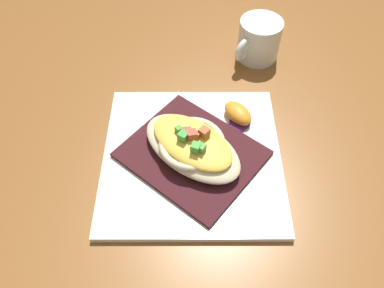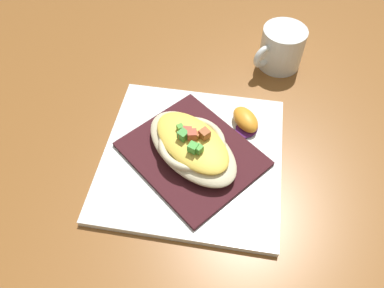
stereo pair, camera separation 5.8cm
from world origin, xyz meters
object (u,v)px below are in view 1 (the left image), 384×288
at_px(gratin_dish, 192,145).
at_px(orange_garnish, 238,115).
at_px(square_plate, 192,157).
at_px(coffee_mug, 258,41).

xyz_separation_m(gratin_dish, orange_garnish, (-0.06, 0.10, -0.02)).
bearing_deg(gratin_dish, square_plate, 177.61).
bearing_deg(coffee_mug, orange_garnish, -29.00).
xyz_separation_m(gratin_dish, coffee_mug, (-0.22, 0.19, -0.00)).
bearing_deg(orange_garnish, coffee_mug, 151.00).
bearing_deg(square_plate, orange_garnish, 121.34).
bearing_deg(square_plate, gratin_dish, -2.39).
bearing_deg(square_plate, coffee_mug, 140.09).
distance_m(orange_garnish, coffee_mug, 0.19).
distance_m(square_plate, coffee_mug, 0.29).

